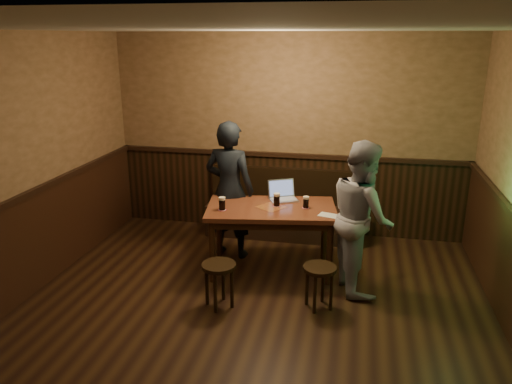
{
  "coord_description": "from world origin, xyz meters",
  "views": [
    {
      "loc": [
        0.97,
        -3.87,
        2.75
      ],
      "look_at": [
        -0.15,
        1.51,
        1.02
      ],
      "focal_mm": 35.0,
      "sensor_mm": 36.0,
      "label": 1
    }
  ],
  "objects_px": {
    "pint_mid": "(277,200)",
    "laptop": "(283,195)",
    "stool_left": "(219,272)",
    "pint_left": "(222,204)",
    "bench": "(285,214)",
    "pub_table": "(271,215)",
    "person_suit": "(230,190)",
    "pint_right": "(306,202)",
    "person_grey": "(362,217)",
    "stool_right": "(320,275)"
  },
  "relations": [
    {
      "from": "pint_mid",
      "to": "stool_left",
      "type": "bearing_deg",
      "value": -113.24
    },
    {
      "from": "stool_left",
      "to": "pint_left",
      "type": "bearing_deg",
      "value": 102.3
    },
    {
      "from": "stool_left",
      "to": "person_grey",
      "type": "distance_m",
      "value": 1.67
    },
    {
      "from": "stool_left",
      "to": "person_suit",
      "type": "distance_m",
      "value": 1.41
    },
    {
      "from": "pub_table",
      "to": "laptop",
      "type": "distance_m",
      "value": 0.37
    },
    {
      "from": "stool_left",
      "to": "pint_mid",
      "type": "distance_m",
      "value": 1.21
    },
    {
      "from": "pint_left",
      "to": "person_suit",
      "type": "distance_m",
      "value": 0.56
    },
    {
      "from": "stool_left",
      "to": "stool_right",
      "type": "relative_size",
      "value": 1.03
    },
    {
      "from": "stool_right",
      "to": "person_grey",
      "type": "bearing_deg",
      "value": 54.52
    },
    {
      "from": "pint_mid",
      "to": "person_grey",
      "type": "xyz_separation_m",
      "value": [
        0.99,
        -0.27,
        -0.04
      ]
    },
    {
      "from": "bench",
      "to": "pint_mid",
      "type": "bearing_deg",
      "value": -87.07
    },
    {
      "from": "pint_mid",
      "to": "laptop",
      "type": "bearing_deg",
      "value": 84.04
    },
    {
      "from": "bench",
      "to": "pint_right",
      "type": "height_order",
      "value": "pint_right"
    },
    {
      "from": "laptop",
      "to": "person_suit",
      "type": "xyz_separation_m",
      "value": [
        -0.68,
        0.02,
        0.01
      ]
    },
    {
      "from": "pint_right",
      "to": "pint_left",
      "type": "bearing_deg",
      "value": -164.09
    },
    {
      "from": "pint_mid",
      "to": "laptop",
      "type": "distance_m",
      "value": 0.27
    },
    {
      "from": "pub_table",
      "to": "pint_right",
      "type": "relative_size",
      "value": 11.33
    },
    {
      "from": "laptop",
      "to": "stool_right",
      "type": "bearing_deg",
      "value": -88.99
    },
    {
      "from": "stool_left",
      "to": "pint_left",
      "type": "distance_m",
      "value": 0.91
    },
    {
      "from": "pint_right",
      "to": "person_suit",
      "type": "relative_size",
      "value": 0.08
    },
    {
      "from": "stool_right",
      "to": "person_suit",
      "type": "xyz_separation_m",
      "value": [
        -1.25,
        1.12,
        0.51
      ]
    },
    {
      "from": "pint_mid",
      "to": "person_suit",
      "type": "height_order",
      "value": "person_suit"
    },
    {
      "from": "bench",
      "to": "stool_right",
      "type": "xyz_separation_m",
      "value": [
        0.65,
        -1.91,
        0.07
      ]
    },
    {
      "from": "bench",
      "to": "pub_table",
      "type": "relative_size",
      "value": 1.35
    },
    {
      "from": "pint_mid",
      "to": "laptop",
      "type": "relative_size",
      "value": 0.39
    },
    {
      "from": "pint_mid",
      "to": "laptop",
      "type": "xyz_separation_m",
      "value": [
        0.03,
        0.27,
        -0.02
      ]
    },
    {
      "from": "pint_left",
      "to": "laptop",
      "type": "relative_size",
      "value": 0.38
    },
    {
      "from": "pint_left",
      "to": "person_suit",
      "type": "height_order",
      "value": "person_suit"
    },
    {
      "from": "stool_left",
      "to": "person_grey",
      "type": "height_order",
      "value": "person_grey"
    },
    {
      "from": "bench",
      "to": "pint_right",
      "type": "distance_m",
      "value": 1.29
    },
    {
      "from": "stool_right",
      "to": "laptop",
      "type": "distance_m",
      "value": 1.33
    },
    {
      "from": "pint_left",
      "to": "pint_mid",
      "type": "xyz_separation_m",
      "value": [
        0.6,
        0.27,
        0.0
      ]
    },
    {
      "from": "bench",
      "to": "pint_right",
      "type": "relative_size",
      "value": 15.27
    },
    {
      "from": "pub_table",
      "to": "person_grey",
      "type": "relative_size",
      "value": 0.96
    },
    {
      "from": "pub_table",
      "to": "pint_mid",
      "type": "height_order",
      "value": "pint_mid"
    },
    {
      "from": "stool_left",
      "to": "stool_right",
      "type": "bearing_deg",
      "value": 10.19
    },
    {
      "from": "pub_table",
      "to": "laptop",
      "type": "xyz_separation_m",
      "value": [
        0.08,
        0.32,
        0.17
      ]
    },
    {
      "from": "bench",
      "to": "laptop",
      "type": "bearing_deg",
      "value": -84.12
    },
    {
      "from": "pint_mid",
      "to": "bench",
      "type": "bearing_deg",
      "value": 92.93
    },
    {
      "from": "pint_mid",
      "to": "pint_right",
      "type": "distance_m",
      "value": 0.35
    },
    {
      "from": "pint_right",
      "to": "laptop",
      "type": "distance_m",
      "value": 0.42
    },
    {
      "from": "pint_right",
      "to": "person_grey",
      "type": "bearing_deg",
      "value": -22.85
    },
    {
      "from": "pint_right",
      "to": "person_grey",
      "type": "distance_m",
      "value": 0.7
    },
    {
      "from": "pint_right",
      "to": "bench",
      "type": "bearing_deg",
      "value": 110.37
    },
    {
      "from": "stool_right",
      "to": "pint_mid",
      "type": "xyz_separation_m",
      "value": [
        -0.6,
        0.83,
        0.51
      ]
    },
    {
      "from": "pint_left",
      "to": "laptop",
      "type": "bearing_deg",
      "value": 40.72
    },
    {
      "from": "bench",
      "to": "pint_right",
      "type": "bearing_deg",
      "value": -69.63
    },
    {
      "from": "stool_left",
      "to": "pint_right",
      "type": "distance_m",
      "value": 1.37
    },
    {
      "from": "pub_table",
      "to": "stool_left",
      "type": "distance_m",
      "value": 1.08
    },
    {
      "from": "person_suit",
      "to": "person_grey",
      "type": "height_order",
      "value": "person_suit"
    }
  ]
}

